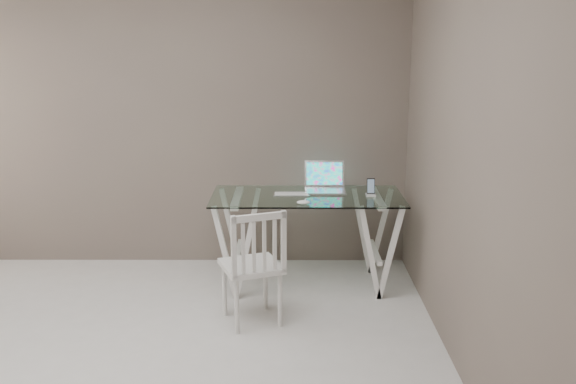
% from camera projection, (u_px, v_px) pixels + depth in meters
% --- Properties ---
extents(room, '(4.50, 4.52, 2.71)m').
position_uv_depth(room, '(80.00, 89.00, 3.20)').
color(room, beige).
rests_on(room, ground).
extents(desk, '(1.50, 0.70, 0.75)m').
position_uv_depth(desk, '(307.00, 240.00, 5.12)').
color(desk, silver).
rests_on(desk, ground).
extents(chair, '(0.50, 0.50, 0.84)m').
position_uv_depth(chair, '(254.00, 262.00, 4.38)').
color(chair, silver).
rests_on(chair, ground).
extents(laptop, '(0.33, 0.30, 0.22)m').
position_uv_depth(laptop, '(325.00, 184.00, 5.20)').
color(laptop, silver).
rests_on(laptop, desk).
extents(keyboard, '(0.29, 0.12, 0.01)m').
position_uv_depth(keyboard, '(291.00, 194.00, 5.07)').
color(keyboard, silver).
rests_on(keyboard, desk).
extents(mouse, '(0.10, 0.06, 0.03)m').
position_uv_depth(mouse, '(304.00, 202.00, 4.77)').
color(mouse, white).
rests_on(mouse, desk).
extents(phone_dock, '(0.07, 0.07, 0.14)m').
position_uv_depth(phone_dock, '(371.00, 191.00, 5.02)').
color(phone_dock, white).
rests_on(phone_dock, desk).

